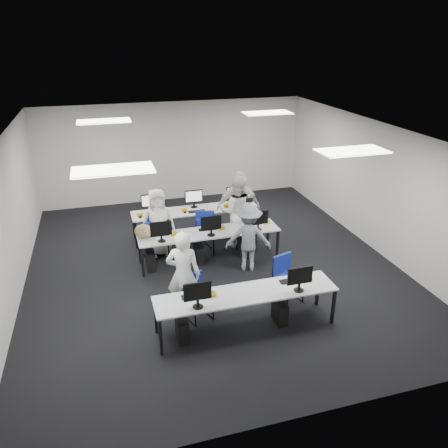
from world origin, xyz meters
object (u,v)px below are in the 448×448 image
object	(u,v)px
chair_4	(245,236)
desk_front	(246,295)
student_3	(238,208)
chair_5	(151,243)
chair_7	(245,230)
student_2	(158,222)
chair_6	(201,237)
chair_0	(198,305)
chair_3	(205,239)
student_0	(183,275)
student_1	(237,211)
chair_1	(287,287)
photographer	(248,238)
chair_2	(158,243)
desk_mid	(209,234)

from	to	relation	value
chair_4	desk_front	bearing A→B (deg)	-102.47
student_3	chair_5	bearing A→B (deg)	-174.25
chair_4	chair_7	bearing A→B (deg)	77.83
student_2	student_3	size ratio (longest dim) A/B	0.87
desk_front	chair_6	size ratio (longest dim) A/B	3.93
chair_0	chair_6	distance (m)	2.92
chair_0	chair_3	size ratio (longest dim) A/B	0.89
student_0	student_1	distance (m)	3.09
desk_front	chair_1	distance (m)	1.28
student_1	student_2	world-z (taller)	student_1
chair_1	student_1	world-z (taller)	student_1
desk_front	chair_4	size ratio (longest dim) A/B	3.49
chair_0	student_1	bearing A→B (deg)	41.17
chair_7	student_2	xyz separation A→B (m)	(-2.17, -0.10, 0.51)
chair_4	chair_3	bearing A→B (deg)	-176.97
chair_7	student_1	bearing A→B (deg)	-163.34
chair_0	chair_3	bearing A→B (deg)	55.52
chair_1	student_1	bearing A→B (deg)	75.66
chair_1	student_2	distance (m)	3.44
chair_4	photographer	world-z (taller)	photographer
chair_0	chair_5	world-z (taller)	chair_5
chair_0	chair_2	distance (m)	2.71
chair_4	chair_7	distance (m)	0.34
chair_6	chair_4	bearing A→B (deg)	-26.68
chair_4	student_3	xyz separation A→B (m)	(-0.09, 0.31, 0.63)
desk_mid	chair_0	bearing A→B (deg)	-109.85
chair_4	chair_5	bearing A→B (deg)	179.06
chair_0	chair_1	distance (m)	1.80
photographer	desk_mid	bearing A→B (deg)	-21.46
chair_1	student_3	distance (m)	2.83
desk_mid	student_0	xyz separation A→B (m)	(-0.96, -1.91, 0.18)
chair_6	student_2	distance (m)	1.16
chair_3	chair_7	bearing A→B (deg)	29.34
chair_0	chair_6	bearing A→B (deg)	57.88
chair_1	chair_2	size ratio (longest dim) A/B	0.95
chair_7	photographer	world-z (taller)	photographer
photographer	chair_7	bearing A→B (deg)	-87.99
student_2	student_0	bearing A→B (deg)	-90.53
chair_4	student_0	world-z (taller)	student_0
chair_1	chair_6	distance (m)	2.96
photographer	chair_6	bearing A→B (deg)	-43.10
chair_3	chair_5	distance (m)	1.29
desk_front	desk_mid	world-z (taller)	same
chair_0	chair_5	size ratio (longest dim) A/B	0.94
chair_4	chair_2	bearing A→B (deg)	-178.73
desk_front	student_1	world-z (taller)	student_1
desk_mid	chair_1	bearing A→B (deg)	-61.93
desk_front	chair_0	distance (m)	1.01
chair_5	student_2	world-z (taller)	student_2
chair_7	student_2	size ratio (longest dim) A/B	0.59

